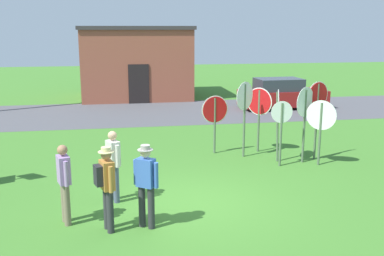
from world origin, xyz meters
The scene contains 16 objects.
ground_plane centered at (0.00, 0.00, 0.00)m, with size 80.00×80.00×0.00m, color #3D7528.
street_asphalt centered at (0.00, 11.69, 0.00)m, with size 60.00×6.40×0.01m, color #4C4C51.
building_background centered at (-0.40, 16.99, 2.05)m, with size 6.27×5.16×4.09m.
parked_car_on_street centered at (6.66, 11.85, 0.69)m, with size 4.37×2.14×1.51m.
stop_sign_rear_right centered at (2.28, 3.61, 1.65)m, with size 0.68×0.59×2.38m.
stop_sign_tallest centered at (3.07, 2.48, 1.30)m, with size 0.64×0.07×1.94m.
stop_sign_leaning_right centered at (4.40, 3.01, 1.67)m, with size 0.77×0.31×2.42m.
stop_sign_rear_left centered at (1.47, 4.16, 1.28)m, with size 0.89×0.19×1.89m.
stop_sign_leaning_left centered at (4.24, 2.38, 1.32)m, with size 0.69×0.56×1.94m.
stop_sign_center_cluster centered at (3.88, 2.72, 1.59)m, with size 0.75×0.50×2.30m.
stop_sign_low_front centered at (2.92, 4.12, 1.45)m, with size 0.63×0.66×2.12m.
stop_sign_far_back centered at (3.13, 2.95, 1.52)m, with size 0.32×0.84×2.21m.
person_in_blue centered at (-1.11, -1.06, 0.98)m, with size 0.48×0.39×1.74m.
person_in_teal centered at (-1.89, -1.09, 1.01)m, with size 0.43×0.55×1.74m.
person_on_left centered at (-2.74, -0.59, 0.95)m, with size 0.32×0.55×1.69m.
person_in_dark_shirt centered at (-1.75, 0.50, 0.95)m, with size 0.35×0.53×1.69m.
Camera 1 is at (-1.64, -9.64, 3.99)m, focal length 42.07 mm.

